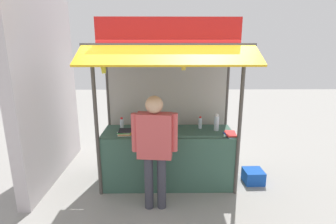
# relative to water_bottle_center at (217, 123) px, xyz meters

# --- Properties ---
(ground_plane) EXTENTS (20.00, 20.00, 0.00)m
(ground_plane) POSITION_rel_water_bottle_center_xyz_m (-0.85, -0.04, -1.10)
(ground_plane) COLOR gray
(stall_counter) EXTENTS (2.26, 0.79, 0.97)m
(stall_counter) POSITION_rel_water_bottle_center_xyz_m (-0.85, -0.04, -0.62)
(stall_counter) COLOR #385B4C
(stall_counter) RESTS_ON ground
(stall_structure) EXTENTS (2.46, 1.70, 2.80)m
(stall_structure) POSITION_rel_water_bottle_center_xyz_m (-0.85, 0.12, 0.62)
(stall_structure) COLOR #4C4742
(stall_structure) RESTS_ON ground
(water_bottle_center) EXTENTS (0.08, 0.08, 0.30)m
(water_bottle_center) POSITION_rel_water_bottle_center_xyz_m (0.00, 0.00, 0.00)
(water_bottle_center) COLOR silver
(water_bottle_center) RESTS_ON stall_counter
(water_bottle_mid_left) EXTENTS (0.06, 0.06, 0.22)m
(water_bottle_mid_left) POSITION_rel_water_bottle_center_xyz_m (-0.27, 0.13, -0.04)
(water_bottle_mid_left) COLOR silver
(water_bottle_mid_left) RESTS_ON stall_counter
(water_bottle_right) EXTENTS (0.06, 0.06, 0.23)m
(water_bottle_right) POSITION_rel_water_bottle_center_xyz_m (-1.66, 0.04, -0.03)
(water_bottle_right) COLOR silver
(water_bottle_right) RESTS_ON stall_counter
(magazine_stack_front_left) EXTENTS (0.20, 0.31, 0.04)m
(magazine_stack_front_left) POSITION_rel_water_bottle_center_xyz_m (0.20, -0.25, -0.12)
(magazine_stack_front_left) COLOR blue
(magazine_stack_front_left) RESTS_ON stall_counter
(magazine_stack_back_right) EXTENTS (0.24, 0.27, 0.07)m
(magazine_stack_back_right) POSITION_rel_water_bottle_center_xyz_m (-1.57, -0.17, -0.10)
(magazine_stack_back_right) COLOR white
(magazine_stack_back_right) RESTS_ON stall_counter
(banana_bunch_inner_right) EXTENTS (0.10, 0.10, 0.30)m
(banana_bunch_inner_right) POSITION_rel_water_bottle_center_xyz_m (-1.79, -0.54, 1.00)
(banana_bunch_inner_right) COLOR #332D23
(banana_bunch_rightmost) EXTENTS (0.09, 0.09, 0.26)m
(banana_bunch_rightmost) POSITION_rel_water_bottle_center_xyz_m (-0.63, -0.54, 1.03)
(banana_bunch_rightmost) COLOR #332D23
(vendor_person) EXTENTS (0.66, 0.26, 1.75)m
(vendor_person) POSITION_rel_water_bottle_center_xyz_m (-1.05, -0.82, -0.05)
(vendor_person) COLOR #383842
(vendor_person) RESTS_ON ground
(plastic_crate) EXTENTS (0.35, 0.35, 0.24)m
(plastic_crate) POSITION_rel_water_bottle_center_xyz_m (0.70, -0.09, -0.99)
(plastic_crate) COLOR #194CB2
(plastic_crate) RESTS_ON ground
(neighbour_wall) EXTENTS (0.20, 2.40, 3.31)m
(neighbour_wall) POSITION_rel_water_bottle_center_xyz_m (-3.01, 0.26, 0.55)
(neighbour_wall) COLOR #BFB5B8
(neighbour_wall) RESTS_ON ground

